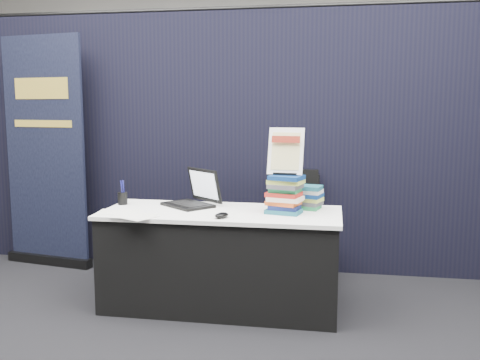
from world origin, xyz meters
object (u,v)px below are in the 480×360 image
Objects in this scene: display_table at (221,259)px; book_stack_tall at (285,194)px; laptop at (189,197)px; book_stack_short at (307,197)px; info_sign at (286,152)px; pullup_banner at (46,165)px; stacking_chair at (293,220)px.

book_stack_tall reaches higher than display_table.
laptop is 0.81m from book_stack_tall.
info_sign is at bearing -130.74° from book_stack_short.
info_sign is at bearing 27.74° from laptop.
pullup_banner is (-2.38, 0.79, -0.23)m from info_sign.
book_stack_tall reaches higher than book_stack_short.
stacking_chair is at bearing 75.81° from laptop.
laptop is (-0.30, 0.19, 0.44)m from display_table.
laptop reaches higher than display_table.
stacking_chair reaches higher than display_table.
pullup_banner reaches higher than book_stack_tall.
book_stack_short is 2.60m from pullup_banner.
book_stack_short is 0.12× the size of pullup_banner.
display_table is at bearing -171.99° from info_sign.
display_table is at bearing 7.71° from laptop.
display_table is 7.08× the size of book_stack_short.
display_table is 2.14m from pullup_banner.
laptop is at bearing 165.56° from book_stack_tall.
pullup_banner is at bearing 156.98° from display_table.
pullup_banner reaches higher than laptop.
book_stack_tall is 0.80× the size of info_sign.
stacking_chair is (2.38, -0.05, -0.43)m from pullup_banner.
laptop is 1.72m from pullup_banner.
display_table is 0.82× the size of pullup_banner.
info_sign is (0.00, 0.03, 0.31)m from book_stack_tall.
book_stack_short is (0.63, 0.20, 0.47)m from display_table.
pullup_banner is at bearing 167.43° from info_sign.
display_table is at bearing -120.09° from stacking_chair.
laptop is 0.24× the size of pullup_banner.
pullup_banner is (-2.38, 0.82, 0.08)m from book_stack_tall.
pullup_banner is at bearing -161.02° from laptop.
book_stack_tall is (0.78, -0.20, 0.08)m from laptop.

